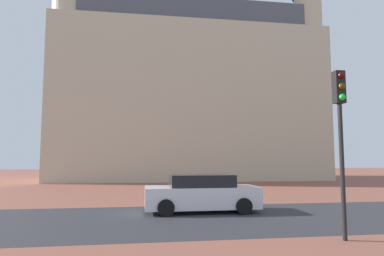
% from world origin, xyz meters
% --- Properties ---
extents(ground_plane, '(120.00, 120.00, 0.00)m').
position_xyz_m(ground_plane, '(0.00, 10.00, 0.00)').
color(ground_plane, brown).
extents(street_asphalt_strip, '(120.00, 6.59, 0.00)m').
position_xyz_m(street_asphalt_strip, '(0.00, 8.97, 0.00)').
color(street_asphalt_strip, '#2D2D33').
rests_on(street_asphalt_strip, ground_plane).
extents(landmark_building, '(27.77, 11.72, 33.22)m').
position_xyz_m(landmark_building, '(2.77, 32.88, 9.76)').
color(landmark_building, beige).
rests_on(landmark_building, ground_plane).
extents(car_white, '(4.59, 2.01, 1.51)m').
position_xyz_m(car_white, '(0.44, 10.41, 0.73)').
color(car_white, silver).
rests_on(car_white, ground_plane).
extents(traffic_light_pole, '(0.28, 0.34, 4.57)m').
position_xyz_m(traffic_light_pole, '(3.36, 5.14, 3.20)').
color(traffic_light_pole, black).
rests_on(traffic_light_pole, ground_plane).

